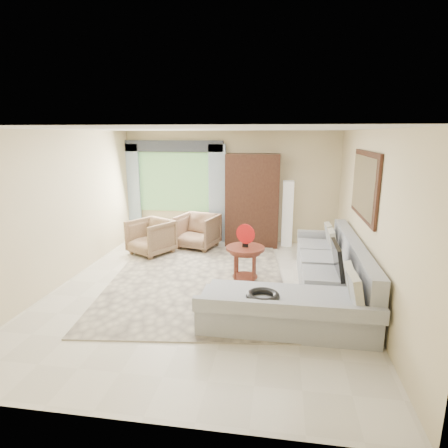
% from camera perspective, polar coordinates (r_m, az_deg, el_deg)
% --- Properties ---
extents(ground, '(6.00, 6.00, 0.00)m').
position_cam_1_polar(ground, '(6.36, -2.74, -9.90)').
color(ground, silver).
rests_on(ground, ground).
extents(area_rug, '(3.43, 4.31, 0.02)m').
position_cam_1_polar(area_rug, '(6.68, -4.10, -8.62)').
color(area_rug, '#C3B79A').
rests_on(area_rug, ground).
extents(sectional_sofa, '(2.30, 3.46, 0.90)m').
position_cam_1_polar(sectional_sofa, '(6.00, 14.01, -8.84)').
color(sectional_sofa, '#A3A4AB').
rests_on(sectional_sofa, ground).
extents(tv_screen, '(0.14, 0.74, 0.48)m').
position_cam_1_polar(tv_screen, '(5.82, 16.94, -5.16)').
color(tv_screen, black).
rests_on(tv_screen, sectional_sofa).
extents(garden_hose, '(0.43, 0.43, 0.09)m').
position_cam_1_polar(garden_hose, '(4.82, 5.93, -10.86)').
color(garden_hose, black).
rests_on(garden_hose, sectional_sofa).
extents(coffee_table, '(0.66, 0.66, 0.66)m').
position_cam_1_polar(coffee_table, '(6.47, 3.24, -6.18)').
color(coffee_table, '#4B2014').
rests_on(coffee_table, ground).
extents(red_disc, '(0.32, 0.15, 0.34)m').
position_cam_1_polar(red_disc, '(6.31, 3.30, -1.52)').
color(red_disc, red).
rests_on(red_disc, coffee_table).
extents(armchair_left, '(1.10, 1.11, 0.75)m').
position_cam_1_polar(armchair_left, '(8.17, -11.08, -1.96)').
color(armchair_left, '#977652').
rests_on(armchair_left, ground).
extents(armchair_right, '(1.01, 1.03, 0.77)m').
position_cam_1_polar(armchair_right, '(8.47, -4.04, -1.11)').
color(armchair_right, '#896A4A').
rests_on(armchair_right, ground).
extents(potted_plant, '(0.64, 0.61, 0.57)m').
position_cam_1_polar(potted_plant, '(8.95, -11.63, -1.22)').
color(potted_plant, '#999999').
rests_on(potted_plant, ground).
extents(armoire, '(1.20, 0.55, 2.10)m').
position_cam_1_polar(armoire, '(8.58, 4.38, 3.63)').
color(armoire, black).
rests_on(armoire, ground).
extents(floor_lamp, '(0.24, 0.24, 1.50)m').
position_cam_1_polar(floor_lamp, '(8.68, 9.65, 1.56)').
color(floor_lamp, silver).
rests_on(floor_lamp, ground).
extents(window, '(1.80, 0.04, 1.40)m').
position_cam_1_polar(window, '(9.11, -7.53, 6.36)').
color(window, '#669E59').
rests_on(window, wall_back).
extents(curtain_left, '(0.40, 0.08, 2.30)m').
position_cam_1_polar(curtain_left, '(9.41, -13.82, 4.77)').
color(curtain_left, '#9EB7CC').
rests_on(curtain_left, ground).
extents(curtain_right, '(0.40, 0.08, 2.30)m').
position_cam_1_polar(curtain_right, '(8.82, -1.06, 4.60)').
color(curtain_right, '#9EB7CC').
rests_on(curtain_right, ground).
extents(valance, '(2.40, 0.12, 0.26)m').
position_cam_1_polar(valance, '(8.98, -7.83, 11.69)').
color(valance, '#1E232D').
rests_on(valance, wall_back).
extents(wall_mirror, '(0.05, 1.70, 1.05)m').
position_cam_1_polar(wall_mirror, '(6.24, 20.61, 5.53)').
color(wall_mirror, black).
rests_on(wall_mirror, wall_right).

